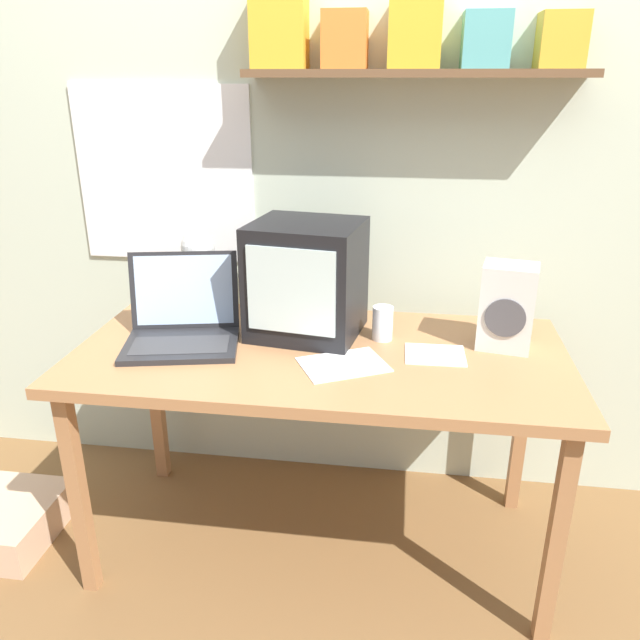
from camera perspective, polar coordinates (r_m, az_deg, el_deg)
ground_plane at (r=2.35m, az=0.00°, el=-19.57°), size 12.00×12.00×0.00m
back_wall at (r=2.27m, az=1.88°, el=15.56°), size 5.60×0.24×2.60m
corner_desk at (r=1.97m, az=0.00°, el=-4.47°), size 1.52×0.74×0.75m
crt_monitor at (r=2.01m, az=-1.23°, el=3.75°), size 0.38×0.36×0.37m
laptop at (r=2.04m, az=-12.45°, el=-0.05°), size 0.40×0.37×0.27m
desk_lamp at (r=2.16m, az=-11.04°, el=5.85°), size 0.12×0.17×0.32m
juice_glass at (r=2.01m, az=5.74°, el=-0.43°), size 0.07×0.07×0.11m
space_heater at (r=2.00m, az=16.73°, el=1.17°), size 0.18×0.16×0.27m
loose_paper_near_monitor at (r=1.94m, az=10.47°, el=-3.13°), size 0.18×0.16×0.00m
open_notebook at (r=1.84m, az=2.14°, el=-4.09°), size 0.30×0.27×0.00m
floor_cushion at (r=2.59m, az=-27.10°, el=-16.00°), size 0.37×0.37×0.14m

